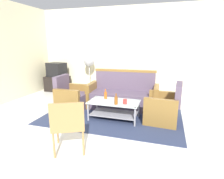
# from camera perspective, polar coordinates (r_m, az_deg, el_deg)

# --- Properties ---
(ground_plane) EXTENTS (14.00, 14.00, 0.00)m
(ground_plane) POSITION_cam_1_polar(r_m,az_deg,el_deg) (3.59, -3.28, -13.08)
(ground_plane) COLOR white
(wall_back) EXTENTS (6.52, 0.12, 2.80)m
(wall_back) POSITION_cam_1_polar(r_m,az_deg,el_deg) (6.17, 6.53, 11.71)
(wall_back) COLOR beige
(wall_back) RESTS_ON ground
(rug) EXTENTS (3.09, 2.02, 0.01)m
(rug) POSITION_cam_1_polar(r_m,az_deg,el_deg) (4.36, 0.29, -7.94)
(rug) COLOR #2D3856
(rug) RESTS_ON ground
(couch) EXTENTS (1.83, 0.81, 0.96)m
(couch) POSITION_cam_1_polar(r_m,az_deg,el_deg) (4.80, 3.40, -1.98)
(couch) COLOR #5B4C60
(couch) RESTS_ON rug
(armchair_left) EXTENTS (0.71, 0.77, 0.85)m
(armchair_left) POSITION_cam_1_polar(r_m,az_deg,el_deg) (4.81, -12.32, -2.61)
(armchair_left) COLOR #5B4C60
(armchair_left) RESTS_ON rug
(armchair_right) EXTENTS (0.75, 0.81, 0.85)m
(armchair_right) POSITION_cam_1_polar(r_m,az_deg,el_deg) (4.10, 15.71, -5.74)
(armchair_right) COLOR #5B4C60
(armchair_right) RESTS_ON rug
(coffee_table) EXTENTS (1.10, 0.60, 0.40)m
(coffee_table) POSITION_cam_1_polar(r_m,az_deg,el_deg) (4.07, 0.64, -5.57)
(coffee_table) COLOR silver
(coffee_table) RESTS_ON rug
(bottle_brown) EXTENTS (0.07, 0.07, 0.24)m
(bottle_brown) POSITION_cam_1_polar(r_m,az_deg,el_deg) (3.81, 1.26, -3.33)
(bottle_brown) COLOR brown
(bottle_brown) RESTS_ON coffee_table
(bottle_orange) EXTENTS (0.06, 0.06, 0.22)m
(bottle_orange) POSITION_cam_1_polar(r_m,az_deg,el_deg) (4.20, -2.00, -1.75)
(bottle_orange) COLOR #D85919
(bottle_orange) RESTS_ON coffee_table
(cup) EXTENTS (0.08, 0.08, 0.10)m
(cup) POSITION_cam_1_polar(r_m,az_deg,el_deg) (3.86, 4.05, -3.75)
(cup) COLOR red
(cup) RESTS_ON coffee_table
(tv_stand) EXTENTS (0.80, 0.50, 0.52)m
(tv_stand) POSITION_cam_1_polar(r_m,az_deg,el_deg) (6.81, -16.53, 1.75)
(tv_stand) COLOR black
(tv_stand) RESTS_ON ground
(television) EXTENTS (0.68, 0.56, 0.48)m
(television) POSITION_cam_1_polar(r_m,az_deg,el_deg) (6.73, -16.81, 5.92)
(television) COLOR black
(television) RESTS_ON tv_stand
(pedestal_fan) EXTENTS (0.36, 0.36, 1.27)m
(pedestal_fan) POSITION_cam_1_polar(r_m,az_deg,el_deg) (6.16, -7.10, 8.08)
(pedestal_fan) COLOR #2D2D33
(pedestal_fan) RESTS_ON ground
(wicker_chair) EXTENTS (0.64, 0.64, 0.84)m
(wicker_chair) POSITION_cam_1_polar(r_m,az_deg,el_deg) (2.86, -13.44, -9.90)
(wicker_chair) COLOR #AD844C
(wicker_chair) RESTS_ON ground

